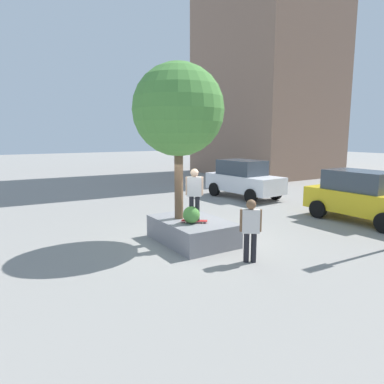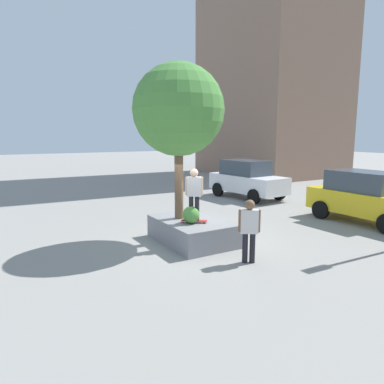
{
  "view_description": "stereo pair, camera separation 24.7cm",
  "coord_description": "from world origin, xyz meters",
  "views": [
    {
      "loc": [
        9.29,
        -6.16,
        3.42
      ],
      "look_at": [
        0.03,
        -0.37,
        1.63
      ],
      "focal_mm": 32.7,
      "sensor_mm": 36.0,
      "label": 1
    },
    {
      "loc": [
        9.42,
        -5.95,
        3.42
      ],
      "look_at": [
        0.03,
        -0.37,
        1.63
      ],
      "focal_mm": 32.7,
      "sensor_mm": 36.0,
      "label": 2
    }
  ],
  "objects": [
    {
      "name": "skateboarder",
      "position": [
        0.4,
        -0.51,
        1.73
      ],
      "size": [
        0.4,
        0.46,
        1.61
      ],
      "color": "black",
      "rests_on": "skateboard"
    },
    {
      "name": "skateboard",
      "position": [
        0.4,
        -0.51,
        0.79
      ],
      "size": [
        0.65,
        0.76,
        0.07
      ],
      "color": "#A51E1E",
      "rests_on": "planter_ledge"
    },
    {
      "name": "office_tower_glass",
      "position": [
        -14.0,
        15.92,
        14.31
      ],
      "size": [
        10.78,
        8.75,
        28.63
      ],
      "primitive_type": "cube",
      "color": "#8C6B56",
      "rests_on": "ground"
    },
    {
      "name": "plaza_tree",
      "position": [
        -0.35,
        -0.63,
        4.17
      ],
      "size": [
        2.88,
        2.88,
        4.9
      ],
      "color": "brown",
      "rests_on": "planter_ledge"
    },
    {
      "name": "police_car",
      "position": [
        -5.34,
        6.32,
        1.05
      ],
      "size": [
        4.57,
        2.36,
        2.06
      ],
      "color": "white",
      "rests_on": "ground"
    },
    {
      "name": "ground_plane",
      "position": [
        0.0,
        0.0,
        0.0
      ],
      "size": [
        120.0,
        120.0,
        0.0
      ],
      "primitive_type": "plane",
      "color": "gray"
    },
    {
      "name": "boxwood_shrub",
      "position": [
        0.4,
        -0.62,
        1.0
      ],
      "size": [
        0.53,
        0.53,
        0.53
      ],
      "primitive_type": "sphere",
      "color": "#4C8C3D",
      "rests_on": "planter_ledge"
    },
    {
      "name": "taxi_cab",
      "position": [
        1.31,
        6.79,
        1.03
      ],
      "size": [
        4.39,
        2.12,
        2.02
      ],
      "color": "gold",
      "rests_on": "ground"
    },
    {
      "name": "passerby_with_bag",
      "position": [
        2.42,
        -0.01,
        1.0
      ],
      "size": [
        0.43,
        0.5,
        1.73
      ],
      "color": "black",
      "rests_on": "ground"
    },
    {
      "name": "planter_ledge",
      "position": [
        0.03,
        -0.37,
        0.37
      ],
      "size": [
        2.8,
        1.9,
        0.73
      ],
      "primitive_type": "cube",
      "color": "gray",
      "rests_on": "ground"
    }
  ]
}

